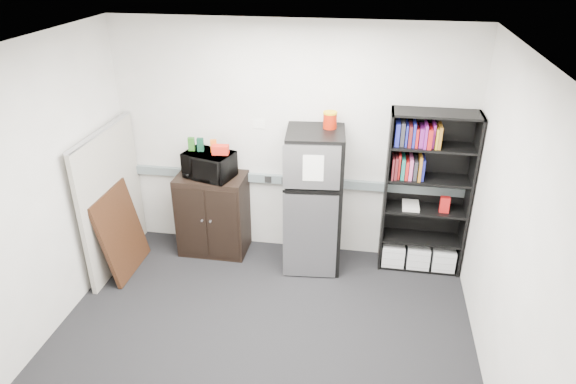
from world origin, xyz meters
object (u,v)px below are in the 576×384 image
Objects in this scene: cubicle_partition at (112,199)px; refrigerator at (314,201)px; cabinet at (213,214)px; bookshelf at (426,195)px; microwave at (209,165)px.

cubicle_partition is 1.00× the size of refrigerator.
cabinet is (1.02, 0.42, -0.32)m from cubicle_partition.
bookshelf is at bearing 1.53° from cabinet.
bookshelf is at bearing 1.56° from refrigerator.
cubicle_partition is 1.15m from cabinet.
refrigerator is at bearing 8.72° from cubicle_partition.
refrigerator is (2.22, 0.34, -0.00)m from cubicle_partition.
cabinet is at bearing 22.43° from cubicle_partition.
bookshelf is 2.42m from microwave.
bookshelf is 1.22m from refrigerator.
bookshelf is 1.14× the size of cubicle_partition.
refrigerator is at bearing -3.81° from cabinet.
cubicle_partition reaches higher than cabinet.
refrigerator reaches higher than cabinet.
cubicle_partition is 1.14m from microwave.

